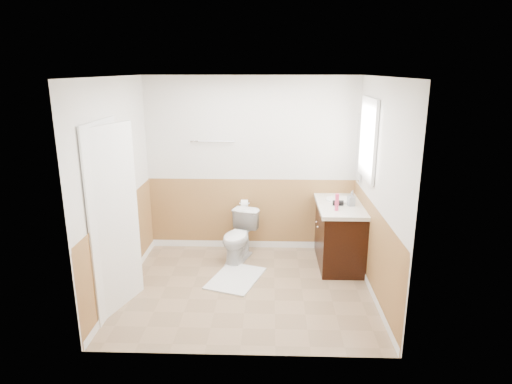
{
  "coord_description": "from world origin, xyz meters",
  "views": [
    {
      "loc": [
        0.27,
        -4.83,
        2.58
      ],
      "look_at": [
        0.1,
        0.25,
        1.15
      ],
      "focal_mm": 30.81,
      "sensor_mm": 36.0,
      "label": 1
    }
  ],
  "objects_px": {
    "toilet": "(239,237)",
    "bath_mat": "(236,278)",
    "soap_dispenser": "(351,199)",
    "lotion_bottle": "(337,202)",
    "vanity_cabinet": "(339,235)"
  },
  "relations": [
    {
      "from": "vanity_cabinet",
      "to": "lotion_bottle",
      "type": "height_order",
      "value": "lotion_bottle"
    },
    {
      "from": "bath_mat",
      "to": "toilet",
      "type": "bearing_deg",
      "value": 90.0
    },
    {
      "from": "vanity_cabinet",
      "to": "lotion_bottle",
      "type": "relative_size",
      "value": 5.0
    },
    {
      "from": "soap_dispenser",
      "to": "bath_mat",
      "type": "bearing_deg",
      "value": -162.77
    },
    {
      "from": "toilet",
      "to": "soap_dispenser",
      "type": "xyz_separation_m",
      "value": [
        1.49,
        -0.14,
        0.6
      ]
    },
    {
      "from": "bath_mat",
      "to": "lotion_bottle",
      "type": "relative_size",
      "value": 3.64
    },
    {
      "from": "bath_mat",
      "to": "lotion_bottle",
      "type": "xyz_separation_m",
      "value": [
        1.27,
        0.25,
        0.95
      ]
    },
    {
      "from": "lotion_bottle",
      "to": "bath_mat",
      "type": "bearing_deg",
      "value": -168.92
    },
    {
      "from": "bath_mat",
      "to": "soap_dispenser",
      "type": "relative_size",
      "value": 4.3
    },
    {
      "from": "lotion_bottle",
      "to": "soap_dispenser",
      "type": "distance_m",
      "value": 0.31
    },
    {
      "from": "toilet",
      "to": "lotion_bottle",
      "type": "xyz_separation_m",
      "value": [
        1.27,
        -0.35,
        0.62
      ]
    },
    {
      "from": "soap_dispenser",
      "to": "vanity_cabinet",
      "type": "bearing_deg",
      "value": 141.92
    },
    {
      "from": "toilet",
      "to": "soap_dispenser",
      "type": "relative_size",
      "value": 3.65
    },
    {
      "from": "toilet",
      "to": "lotion_bottle",
      "type": "bearing_deg",
      "value": 3.27
    },
    {
      "from": "toilet",
      "to": "bath_mat",
      "type": "relative_size",
      "value": 0.85
    }
  ]
}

